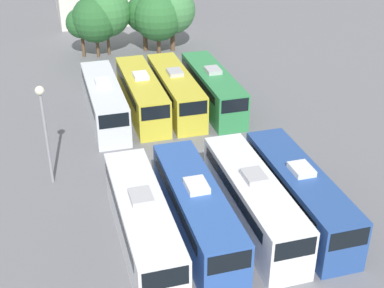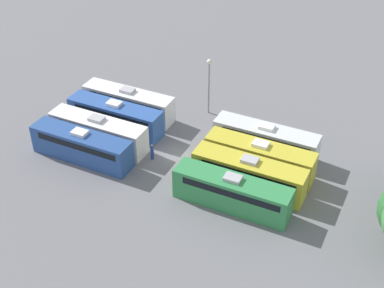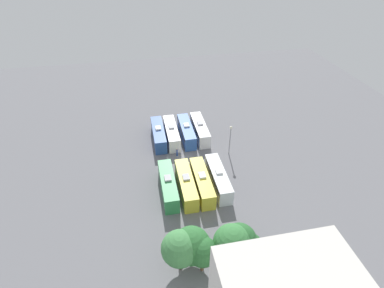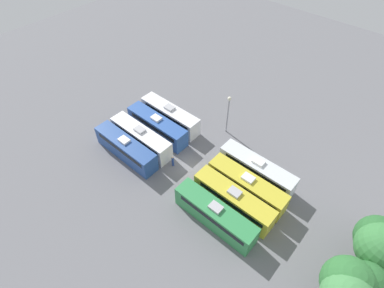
{
  "view_description": "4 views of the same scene",
  "coord_description": "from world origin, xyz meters",
  "px_view_note": "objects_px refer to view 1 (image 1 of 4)",
  "views": [
    {
      "loc": [
        -8.93,
        -32.65,
        19.79
      ],
      "look_at": [
        0.27,
        -0.58,
        1.55
      ],
      "focal_mm": 50.0,
      "sensor_mm": 36.0,
      "label": 1
    },
    {
      "loc": [
        40.63,
        21.77,
        34.05
      ],
      "look_at": [
        -0.26,
        1.9,
        1.96
      ],
      "focal_mm": 50.0,
      "sensor_mm": 36.0,
      "label": 2
    },
    {
      "loc": [
        8.24,
        48.59,
        39.54
      ],
      "look_at": [
        -1.61,
        -1.26,
        3.13
      ],
      "focal_mm": 28.0,
      "sensor_mm": 36.0,
      "label": 3
    },
    {
      "loc": [
        21.06,
        19.07,
        34.39
      ],
      "look_at": [
        -1.23,
        -0.57,
        3.35
      ],
      "focal_mm": 28.0,
      "sensor_mm": 36.0,
      "label": 4
    }
  ],
  "objects_px": {
    "bus_4": "(104,100)",
    "tree_0": "(81,23)",
    "light_pole": "(44,118)",
    "tree_3": "(144,14)",
    "bus_0": "(142,220)",
    "tree_2": "(106,12)",
    "tree_1": "(95,19)",
    "bus_2": "(252,199)",
    "bus_6": "(175,90)",
    "bus_7": "(212,87)",
    "worker_person": "(214,159)",
    "tree_5": "(172,10)",
    "tree_4": "(158,16)",
    "bus_3": "(299,192)",
    "bus_5": "(141,93)",
    "bus_1": "(196,209)"
  },
  "relations": [
    {
      "from": "bus_6",
      "to": "tree_1",
      "type": "bearing_deg",
      "value": 107.41
    },
    {
      "from": "bus_2",
      "to": "tree_1",
      "type": "height_order",
      "value": "tree_1"
    },
    {
      "from": "tree_0",
      "to": "tree_5",
      "type": "height_order",
      "value": "tree_5"
    },
    {
      "from": "tree_1",
      "to": "tree_3",
      "type": "distance_m",
      "value": 5.51
    },
    {
      "from": "bus_4",
      "to": "tree_0",
      "type": "xyz_separation_m",
      "value": [
        -0.1,
        16.36,
        1.97
      ]
    },
    {
      "from": "bus_1",
      "to": "tree_3",
      "type": "distance_m",
      "value": 33.78
    },
    {
      "from": "light_pole",
      "to": "tree_3",
      "type": "xyz_separation_m",
      "value": [
        11.71,
        25.43,
        -0.68
      ]
    },
    {
      "from": "tree_1",
      "to": "bus_0",
      "type": "bearing_deg",
      "value": -92.83
    },
    {
      "from": "bus_4",
      "to": "worker_person",
      "type": "relative_size",
      "value": 6.1
    },
    {
      "from": "tree_2",
      "to": "tree_4",
      "type": "xyz_separation_m",
      "value": [
        5.46,
        -1.08,
        -0.56
      ]
    },
    {
      "from": "bus_2",
      "to": "bus_4",
      "type": "distance_m",
      "value": 18.1
    },
    {
      "from": "bus_7",
      "to": "tree_2",
      "type": "xyz_separation_m",
      "value": [
        -6.81,
        16.28,
        2.98
      ]
    },
    {
      "from": "bus_6",
      "to": "tree_2",
      "type": "xyz_separation_m",
      "value": [
        -3.54,
        15.86,
        2.98
      ]
    },
    {
      "from": "tree_2",
      "to": "tree_0",
      "type": "bearing_deg",
      "value": 179.36
    },
    {
      "from": "tree_4",
      "to": "tree_5",
      "type": "distance_m",
      "value": 1.8
    },
    {
      "from": "bus_6",
      "to": "worker_person",
      "type": "distance_m",
      "value": 10.89
    },
    {
      "from": "light_pole",
      "to": "tree_2",
      "type": "bearing_deg",
      "value": 73.41
    },
    {
      "from": "tree_1",
      "to": "tree_4",
      "type": "distance_m",
      "value": 6.75
    },
    {
      "from": "tree_2",
      "to": "bus_2",
      "type": "bearing_deg",
      "value": -83.45
    },
    {
      "from": "bus_2",
      "to": "worker_person",
      "type": "relative_size",
      "value": 6.1
    },
    {
      "from": "bus_2",
      "to": "bus_3",
      "type": "relative_size",
      "value": 1.0
    },
    {
      "from": "tree_0",
      "to": "tree_4",
      "type": "xyz_separation_m",
      "value": [
        8.22,
        -1.11,
        0.45
      ]
    },
    {
      "from": "tree_1",
      "to": "tree_3",
      "type": "xyz_separation_m",
      "value": [
        5.46,
        0.73,
        -0.03
      ]
    },
    {
      "from": "bus_7",
      "to": "tree_2",
      "type": "relative_size",
      "value": 1.53
    },
    {
      "from": "bus_5",
      "to": "tree_2",
      "type": "bearing_deg",
      "value": 92.11
    },
    {
      "from": "bus_7",
      "to": "bus_0",
      "type": "bearing_deg",
      "value": -119.41
    },
    {
      "from": "bus_7",
      "to": "tree_3",
      "type": "xyz_separation_m",
      "value": [
        -2.62,
        16.48,
        2.43
      ]
    },
    {
      "from": "bus_4",
      "to": "tree_0",
      "type": "height_order",
      "value": "tree_0"
    },
    {
      "from": "worker_person",
      "to": "tree_4",
      "type": "relative_size",
      "value": 0.27
    },
    {
      "from": "bus_3",
      "to": "bus_6",
      "type": "height_order",
      "value": "same"
    },
    {
      "from": "bus_3",
      "to": "bus_7",
      "type": "bearing_deg",
      "value": 89.94
    },
    {
      "from": "bus_5",
      "to": "bus_6",
      "type": "height_order",
      "value": "same"
    },
    {
      "from": "bus_0",
      "to": "tree_2",
      "type": "xyz_separation_m",
      "value": [
        2.9,
        33.5,
        2.98
      ]
    },
    {
      "from": "worker_person",
      "to": "tree_1",
      "type": "bearing_deg",
      "value": 100.49
    },
    {
      "from": "bus_7",
      "to": "worker_person",
      "type": "relative_size",
      "value": 6.1
    },
    {
      "from": "bus_3",
      "to": "tree_3",
      "type": "bearing_deg",
      "value": 94.44
    },
    {
      "from": "bus_0",
      "to": "tree_1",
      "type": "relative_size",
      "value": 1.69
    },
    {
      "from": "bus_1",
      "to": "bus_6",
      "type": "relative_size",
      "value": 1.0
    },
    {
      "from": "tree_2",
      "to": "light_pole",
      "type": "bearing_deg",
      "value": -106.59
    },
    {
      "from": "bus_2",
      "to": "bus_5",
      "type": "xyz_separation_m",
      "value": [
        -3.23,
        17.4,
        0.0
      ]
    },
    {
      "from": "worker_person",
      "to": "tree_4",
      "type": "distance_m",
      "value": 25.91
    },
    {
      "from": "bus_2",
      "to": "tree_4",
      "type": "xyz_separation_m",
      "value": [
        1.64,
        32.15,
        2.42
      ]
    },
    {
      "from": "bus_4",
      "to": "tree_0",
      "type": "bearing_deg",
      "value": 90.35
    },
    {
      "from": "worker_person",
      "to": "tree_5",
      "type": "xyz_separation_m",
      "value": [
        3.58,
        26.08,
        3.7
      ]
    },
    {
      "from": "tree_4",
      "to": "bus_5",
      "type": "bearing_deg",
      "value": -108.29
    },
    {
      "from": "bus_6",
      "to": "tree_1",
      "type": "height_order",
      "value": "tree_1"
    },
    {
      "from": "tree_0",
      "to": "tree_3",
      "type": "height_order",
      "value": "tree_3"
    },
    {
      "from": "bus_0",
      "to": "bus_4",
      "type": "height_order",
      "value": "same"
    },
    {
      "from": "bus_2",
      "to": "tree_3",
      "type": "bearing_deg",
      "value": 89.35
    },
    {
      "from": "bus_0",
      "to": "bus_6",
      "type": "xyz_separation_m",
      "value": [
        6.44,
        17.63,
        0.0
      ]
    }
  ]
}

